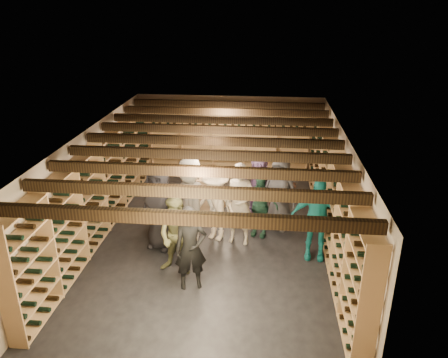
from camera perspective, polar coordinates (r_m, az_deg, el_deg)
ground at (r=10.04m, az=-1.36°, el=-7.42°), size 8.00×8.00×0.00m
walls at (r=9.51m, az=-1.43°, el=-1.12°), size 5.52×8.02×2.40m
ceiling at (r=9.10m, az=-1.50°, el=5.83°), size 5.50×8.00×0.01m
ceiling_joists at (r=9.14m, az=-1.49°, el=4.99°), size 5.40×7.12×0.18m
wine_rack_left at (r=10.18m, az=-15.94°, el=-1.16°), size 0.32×7.50×2.15m
wine_rack_right at (r=9.61m, az=13.99°, el=-2.37°), size 0.32×7.50×2.15m
wine_rack_back at (r=13.13m, az=0.62°, el=4.99°), size 4.70×0.30×2.15m
crate_stack_left at (r=11.05m, az=-2.15°, el=-2.05°), size 0.55×0.41×0.85m
crate_stack_right at (r=12.37m, az=-3.15°, el=-0.62°), size 0.57×0.46×0.34m
crate_loose at (r=11.43m, az=-0.94°, el=-3.04°), size 0.57×0.45×0.17m
person_0 at (r=9.31m, az=-8.39°, el=-3.77°), size 1.05×0.85×1.85m
person_1 at (r=8.03m, az=-4.38°, el=-9.05°), size 0.68×0.54×1.62m
person_2 at (r=8.46m, az=-6.07°, el=-7.37°), size 0.88×0.74×1.62m
person_3 at (r=9.57m, az=-1.12°, el=-3.43°), size 1.22×1.00×1.65m
person_4 at (r=9.05m, az=11.96°, el=-5.08°), size 1.08×0.52×1.78m
person_6 at (r=10.09m, az=-8.53°, el=-2.82°), size 0.73×0.48×1.48m
person_7 at (r=9.40m, az=2.09°, el=-3.34°), size 0.74×0.55×1.83m
person_8 at (r=10.66m, az=7.41°, el=-1.05°), size 0.81×0.66×1.57m
person_9 at (r=9.55m, az=-4.43°, el=-2.73°), size 1.31×0.86×1.89m
person_10 at (r=9.79m, az=4.64°, el=-3.45°), size 0.93×0.58×1.47m
person_11 at (r=10.80m, az=4.60°, el=-0.63°), size 1.48×0.55×1.57m
person_12 at (r=10.11m, az=7.30°, el=-1.86°), size 1.00×0.84×1.74m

